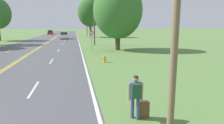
{
  "coord_description": "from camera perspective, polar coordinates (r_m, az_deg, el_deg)",
  "views": [
    {
      "loc": [
        5.68,
        -3.82,
        3.52
      ],
      "look_at": [
        8.03,
        8.83,
        1.15
      ],
      "focal_mm": 32.0,
      "sensor_mm": 36.0,
      "label": 1
    }
  ],
  "objects": [
    {
      "name": "hitchhiker_person",
      "position": [
        7.56,
        6.78,
        -8.73
      ],
      "size": [
        0.58,
        0.44,
        1.71
      ],
      "rotation": [
        0.0,
        0.0,
        1.48
      ],
      "color": "#38476B",
      "rests_on": "ground"
    },
    {
      "name": "tree_behind_sign",
      "position": [
        60.85,
        -6.26,
        13.86
      ],
      "size": [
        7.22,
        7.22,
        11.38
      ],
      "color": "brown",
      "rests_on": "ground"
    },
    {
      "name": "utility_pole_midground",
      "position": [
        36.02,
        -5.1,
        11.17
      ],
      "size": [
        1.8,
        0.24,
        7.7
      ],
      "color": "brown",
      "rests_on": "ground"
    },
    {
      "name": "suitcase",
      "position": [
        7.98,
        8.93,
        -13.31
      ],
      "size": [
        0.47,
        0.18,
        0.7
      ],
      "rotation": [
        0.0,
        0.0,
        1.48
      ],
      "color": "brown",
      "rests_on": "ground"
    },
    {
      "name": "utility_pole_far",
      "position": [
        65.81,
        -7.21,
        10.77
      ],
      "size": [
        1.8,
        0.24,
        7.68
      ],
      "color": "brown",
      "rests_on": "ground"
    },
    {
      "name": "car_red_van_mid_near",
      "position": [
        82.98,
        -17.17,
        8.15
      ],
      "size": [
        1.87,
        4.05,
        1.62
      ],
      "rotation": [
        0.0,
        0.0,
        1.57
      ],
      "color": "black",
      "rests_on": "ground"
    },
    {
      "name": "tree_far_back",
      "position": [
        28.85,
        1.68,
        14.53
      ],
      "size": [
        6.89,
        6.89,
        9.56
      ],
      "color": "#473828",
      "rests_on": "ground"
    },
    {
      "name": "utility_pole_foreground",
      "position": [
        6.83,
        18.02,
        15.1
      ],
      "size": [
        1.8,
        0.24,
        7.97
      ],
      "color": "brown",
      "rests_on": "ground"
    },
    {
      "name": "car_white_suv_approaching",
      "position": [
        54.01,
        -13.54,
        7.45
      ],
      "size": [
        2.03,
        4.76,
        1.79
      ],
      "rotation": [
        0.0,
        0.0,
        -1.55
      ],
      "color": "black",
      "rests_on": "ground"
    },
    {
      "name": "fire_hydrant",
      "position": [
        19.14,
        -2.16,
        0.93
      ],
      "size": [
        0.42,
        0.26,
        0.71
      ],
      "color": "gold",
      "rests_on": "ground"
    },
    {
      "name": "traffic_sign",
      "position": [
        27.55,
        -5.85,
        7.46
      ],
      "size": [
        0.6,
        0.1,
        2.79
      ],
      "color": "gray",
      "rests_on": "ground"
    }
  ]
}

